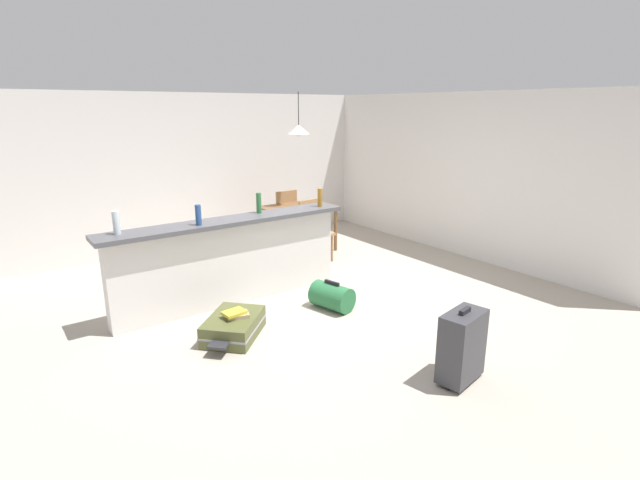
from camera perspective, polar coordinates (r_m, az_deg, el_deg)
name	(u,v)px	position (r m, az deg, el deg)	size (l,w,h in m)	color
ground_plane	(306,300)	(5.93, -1.73, -7.17)	(13.00, 13.00, 0.05)	#ADA393
wall_back	(202,171)	(8.23, -14.01, 8.04)	(6.60, 0.10, 2.50)	silver
wall_right	(454,174)	(7.86, 15.73, 7.58)	(0.10, 6.00, 2.50)	silver
partition_half_wall	(231,264)	(5.71, -10.59, -2.81)	(2.80, 0.20, 0.98)	silver
bar_countertop	(229,221)	(5.57, -10.86, 2.22)	(2.96, 0.40, 0.05)	#4C4C51
bottle_clear	(116,223)	(5.21, -23.24, 1.90)	(0.07, 0.07, 0.24)	silver
bottle_blue	(198,215)	(5.33, -14.38, 2.93)	(0.06, 0.06, 0.23)	#284C89
bottle_green	(259,203)	(5.81, -7.35, 4.43)	(0.06, 0.06, 0.25)	#2D6B38
bottle_amber	(320,198)	(6.15, -0.01, 5.11)	(0.06, 0.06, 0.23)	#9E661E
dining_table	(299,212)	(7.66, -2.56, 3.37)	(1.10, 0.80, 0.74)	brown
dining_chair_near_partition	(314,227)	(7.20, -0.78, 1.51)	(0.44, 0.44, 0.93)	#9E754C
dining_chair_far_side	(284,214)	(8.13, -4.38, 3.11)	(0.41, 0.41, 0.93)	#9E754C
pendant_lamp	(299,129)	(7.57, -2.58, 13.10)	(0.34, 0.34, 0.68)	black
suitcase_flat_olive	(234,326)	(5.02, -10.32, -10.15)	(0.84, 0.83, 0.22)	#51562D
suitcase_upright_charcoal	(462,346)	(4.28, 16.64, -12.06)	(0.48, 0.32, 0.67)	#38383D
duffel_bag_green	(332,297)	(5.56, 1.43, -6.79)	(0.41, 0.54, 0.34)	#286B3D
book_stack	(236,314)	(4.95, -10.04, -8.71)	(0.28, 0.21, 0.07)	tan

